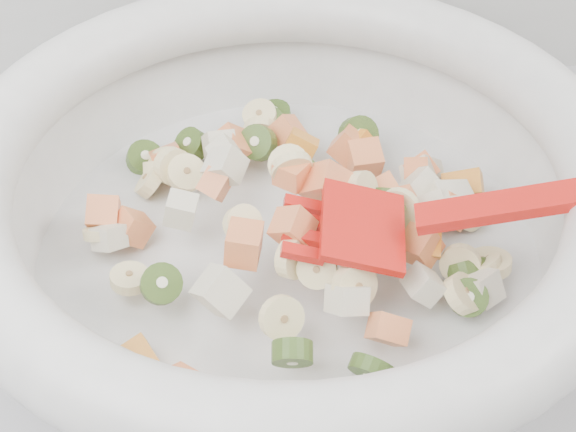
{
  "coord_description": "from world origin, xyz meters",
  "views": [
    {
      "loc": [
        0.09,
        1.1,
        1.32
      ],
      "look_at": [
        0.12,
        1.5,
        0.95
      ],
      "focal_mm": 55.0,
      "sensor_mm": 36.0,
      "label": 1
    }
  ],
  "objects": [
    {
      "name": "mixing_bowl",
      "position": [
        0.12,
        1.5,
        0.96
      ],
      "size": [
        0.47,
        0.41,
        0.13
      ],
      "color": "silver",
      "rests_on": "counter"
    }
  ]
}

